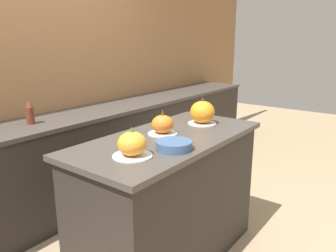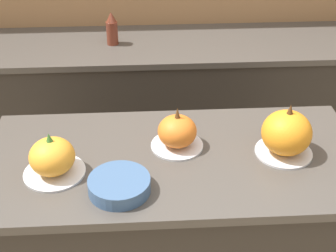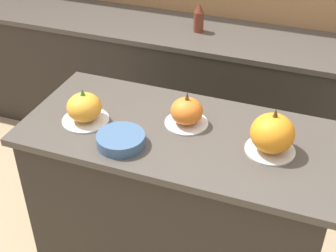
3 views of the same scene
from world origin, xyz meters
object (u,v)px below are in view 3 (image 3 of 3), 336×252
(pumpkin_cake_center, at_px, (187,112))
(pumpkin_cake_right, at_px, (272,135))
(bottle_tall, at_px, (199,18))
(pumpkin_cake_left, at_px, (84,108))
(mixing_bowl, at_px, (121,140))

(pumpkin_cake_center, height_order, pumpkin_cake_right, pumpkin_cake_right)
(bottle_tall, bearing_deg, pumpkin_cake_left, -96.91)
(pumpkin_cake_right, bearing_deg, pumpkin_cake_center, 169.86)
(bottle_tall, bearing_deg, mixing_bowl, -86.66)
(pumpkin_cake_left, height_order, pumpkin_cake_center, pumpkin_cake_center)
(pumpkin_cake_left, bearing_deg, mixing_bowl, -25.19)
(pumpkin_cake_right, distance_m, bottle_tall, 1.39)
(pumpkin_cake_left, xyz_separation_m, pumpkin_cake_center, (0.45, 0.14, -0.00))
(bottle_tall, distance_m, mixing_bowl, 1.39)
(pumpkin_cake_center, relative_size, mixing_bowl, 0.96)
(mixing_bowl, bearing_deg, pumpkin_cake_left, 154.81)
(pumpkin_cake_left, xyz_separation_m, mixing_bowl, (0.24, -0.11, -0.04))
(pumpkin_cake_right, bearing_deg, mixing_bowl, -163.66)
(pumpkin_cake_left, distance_m, bottle_tall, 1.28)
(pumpkin_cake_left, height_order, bottle_tall, pumpkin_cake_left)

